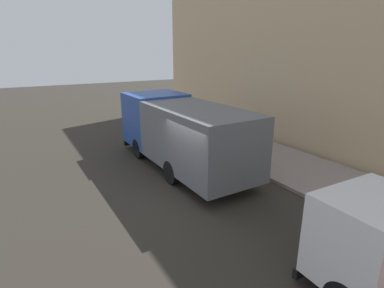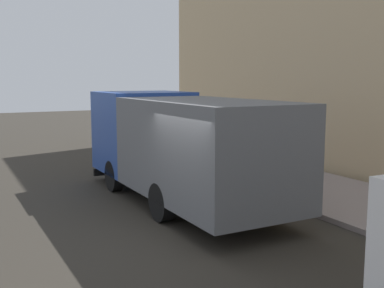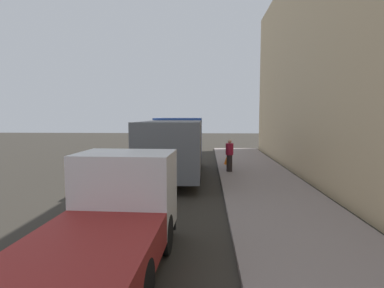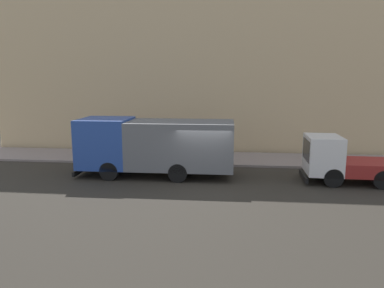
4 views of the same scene
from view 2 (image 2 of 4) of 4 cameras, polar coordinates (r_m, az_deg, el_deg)
name	(u,v)px [view 2 (image 2 of 4)]	position (r m, az deg, el deg)	size (l,w,h in m)	color
ground	(200,234)	(9.98, 1.01, -11.02)	(80.00, 80.00, 0.00)	#2F2B24
sidewalk	(364,203)	(12.90, 20.29, -6.84)	(3.65, 30.00, 0.13)	gray
large_utility_truck	(181,143)	(12.17, -1.41, 0.16)	(2.65, 7.76, 2.86)	#2648A0
pedestrian_walking	(245,153)	(14.48, 6.56, -1.07)	(0.55, 0.55, 1.66)	black
traffic_cone_orange	(210,157)	(16.59, 2.18, -1.62)	(0.51, 0.51, 0.73)	orange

